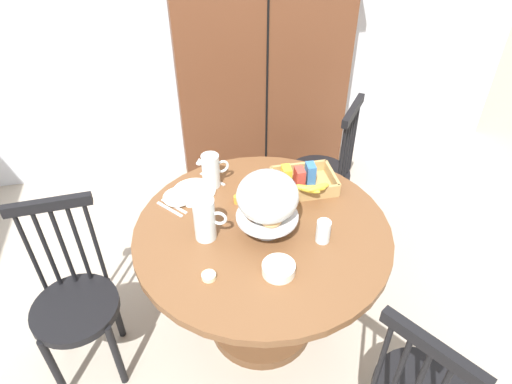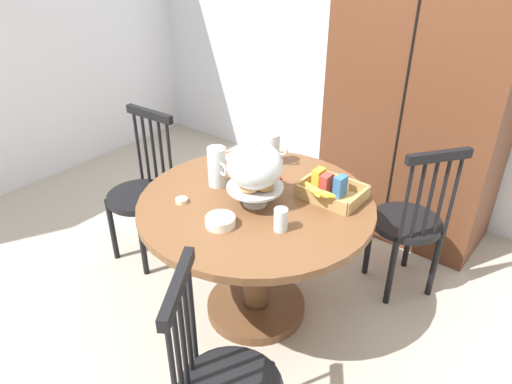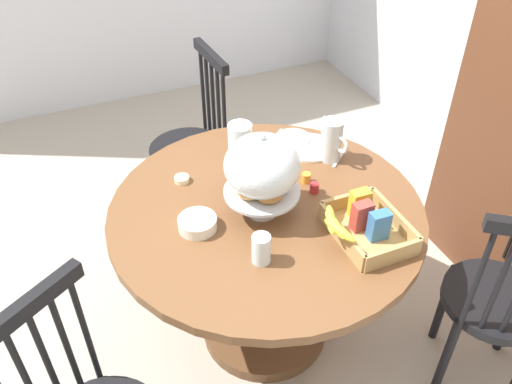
{
  "view_description": "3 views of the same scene",
  "coord_description": "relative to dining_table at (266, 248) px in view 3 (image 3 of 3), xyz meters",
  "views": [
    {
      "loc": [
        -0.32,
        -1.36,
        2.18
      ],
      "look_at": [
        0.02,
        0.29,
        0.84
      ],
      "focal_mm": 31.9,
      "sensor_mm": 36.0,
      "label": 1
    },
    {
      "loc": [
        1.31,
        -1.46,
        2.0
      ],
      "look_at": [
        0.02,
        0.14,
        0.79
      ],
      "focal_mm": 33.67,
      "sensor_mm": 36.0,
      "label": 2
    },
    {
      "loc": [
        1.43,
        -0.5,
        2.06
      ],
      "look_at": [
        -0.08,
        0.14,
        0.74
      ],
      "focal_mm": 37.79,
      "sensor_mm": 36.0,
      "label": 3
    }
  ],
  "objects": [
    {
      "name": "ground_plane",
      "position": [
        -0.02,
        -0.14,
        -0.53
      ],
      "size": [
        10.0,
        10.0,
        0.0
      ],
      "primitive_type": "plane",
      "color": "#A89E8E"
    },
    {
      "name": "dining_table",
      "position": [
        0.0,
        0.0,
        0.0
      ],
      "size": [
        1.19,
        1.19,
        0.74
      ],
      "color": "brown",
      "rests_on": "ground_plane"
    },
    {
      "name": "windsor_chair_by_cabinet",
      "position": [
        0.55,
        0.71,
        -0.07
      ],
      "size": [
        0.46,
        0.46,
        0.97
      ],
      "color": "black",
      "rests_on": "ground_plane"
    },
    {
      "name": "windsor_chair_facing_door",
      "position": [
        -0.9,
        -0.03,
        -0.07
      ],
      "size": [
        0.4,
        0.4,
        0.97
      ],
      "color": "black",
      "rests_on": "ground_plane"
    },
    {
      "name": "pastry_stand_with_dome",
      "position": [
        0.02,
        -0.03,
        0.41
      ],
      "size": [
        0.28,
        0.28,
        0.34
      ],
      "color": "silver",
      "rests_on": "dining_table"
    },
    {
      "name": "orange_juice_pitcher",
      "position": [
        -0.26,
        -0.0,
        0.31
      ],
      "size": [
        0.18,
        0.1,
        0.21
      ],
      "color": "silver",
      "rests_on": "dining_table"
    },
    {
      "name": "milk_pitcher",
      "position": [
        -0.19,
        0.38,
        0.3
      ],
      "size": [
        0.17,
        0.09,
        0.18
      ],
      "color": "silver",
      "rests_on": "dining_table"
    },
    {
      "name": "cereal_basket",
      "position": [
        0.27,
        0.26,
        0.26
      ],
      "size": [
        0.32,
        0.3,
        0.12
      ],
      "color": "tan",
      "rests_on": "dining_table"
    },
    {
      "name": "china_plate_large",
      "position": [
        -0.29,
        0.33,
        0.22
      ],
      "size": [
        0.22,
        0.22,
        0.01
      ],
      "primitive_type": "cylinder",
      "color": "white",
      "rests_on": "dining_table"
    },
    {
      "name": "china_plate_small",
      "position": [
        -0.37,
        0.29,
        0.23
      ],
      "size": [
        0.15,
        0.15,
        0.01
      ],
      "primitive_type": "cylinder",
      "color": "white",
      "rests_on": "china_plate_large"
    },
    {
      "name": "cereal_bowl",
      "position": [
        0.01,
        -0.27,
        0.24
      ],
      "size": [
        0.14,
        0.14,
        0.04
      ],
      "primitive_type": "cylinder",
      "color": "white",
      "rests_on": "dining_table"
    },
    {
      "name": "drinking_glass",
      "position": [
        0.25,
        -0.13,
        0.27
      ],
      "size": [
        0.06,
        0.06,
        0.11
      ],
      "primitive_type": "cylinder",
      "color": "silver",
      "rests_on": "dining_table"
    },
    {
      "name": "butter_dish",
      "position": [
        -0.28,
        -0.25,
        0.23
      ],
      "size": [
        0.06,
        0.06,
        0.02
      ],
      "primitive_type": "cylinder",
      "color": "beige",
      "rests_on": "dining_table"
    },
    {
      "name": "jam_jar_strawberry",
      "position": [
        -0.01,
        0.21,
        0.23
      ],
      "size": [
        0.04,
        0.04,
        0.04
      ],
      "primitive_type": "cylinder",
      "color": "#B7282D",
      "rests_on": "dining_table"
    },
    {
      "name": "jam_jar_apricot",
      "position": [
        -0.08,
        0.21,
        0.23
      ],
      "size": [
        0.04,
        0.04,
        0.04
      ],
      "primitive_type": "cylinder",
      "color": "orange",
      "rests_on": "dining_table"
    },
    {
      "name": "table_knife",
      "position": [
        -0.39,
        0.24,
        0.22
      ],
      "size": [
        0.12,
        0.14,
        0.01
      ],
      "primitive_type": "cube",
      "rotation": [
        0.0,
        0.0,
        8.56
      ],
      "color": "silver",
      "rests_on": "dining_table"
    },
    {
      "name": "dinner_fork",
      "position": [
        -0.41,
        0.22,
        0.22
      ],
      "size": [
        0.12,
        0.14,
        0.01
      ],
      "primitive_type": "cube",
      "rotation": [
        0.0,
        0.0,
        8.56
      ],
      "color": "silver",
      "rests_on": "dining_table"
    },
    {
      "name": "soup_spoon",
      "position": [
        -0.18,
        0.42,
        0.22
      ],
      "size": [
        0.12,
        0.14,
        0.01
      ],
      "primitive_type": "cube",
      "rotation": [
        0.0,
        0.0,
        8.56
      ],
      "color": "silver",
      "rests_on": "dining_table"
    }
  ]
}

